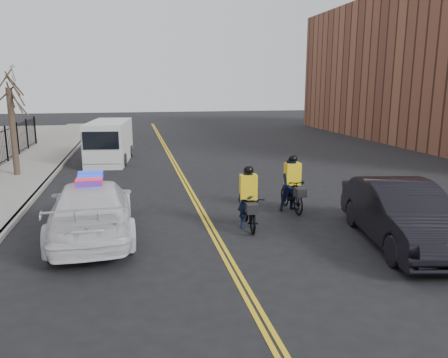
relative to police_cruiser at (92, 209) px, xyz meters
The scene contains 11 objects.
ground 3.62m from the police_cruiser, 13.38° to the right, with size 120.00×120.00×0.00m, color black.
center_line_left 7.97m from the police_cruiser, 64.99° to the left, with size 0.10×60.00×0.01m, color yellow.
center_line_right 8.04m from the police_cruiser, 63.95° to the left, with size 0.10×60.00×0.01m, color yellow.
sidewalk 8.29m from the police_cruiser, 119.52° to the left, with size 3.00×60.00×0.15m, color gray.
curb 7.67m from the police_cruiser, 109.67° to the left, with size 0.20×60.00×0.15m, color gray.
street_tree 10.44m from the police_cruiser, 114.41° to the left, with size 3.20×3.20×4.80m.
police_cruiser is the anchor object (origin of this frame).
dark_sedan 8.61m from the police_cruiser, 16.18° to the right, with size 1.81×5.20×1.71m, color black.
cargo_van 12.68m from the police_cruiser, 90.39° to the left, with size 2.54×5.63×2.28m.
cyclist_near 4.57m from the police_cruiser, ahead, with size 0.89×2.03×1.94m.
cyclist_far 6.65m from the police_cruiser, 11.27° to the left, with size 0.90×1.97×1.97m.
Camera 1 is at (-2.20, -11.68, 4.28)m, focal length 35.00 mm.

